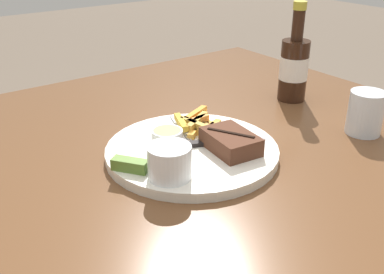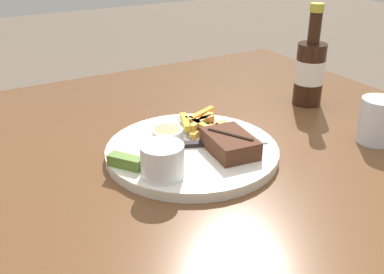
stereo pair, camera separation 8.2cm
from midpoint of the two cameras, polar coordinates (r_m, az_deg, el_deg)
dining_table at (r=0.88m, az=2.69°, el=-7.28°), size 1.11×1.21×0.78m
dinner_plate at (r=0.83m, az=2.82°, el=-1.87°), size 0.32×0.32×0.02m
steak_portion at (r=0.81m, az=7.73°, el=-0.88°), size 0.11×0.08×0.03m
fries_pile at (r=0.89m, az=4.21°, el=1.45°), size 0.13×0.10×0.02m
coleslaw_cup at (r=0.72m, az=-0.55°, el=-2.85°), size 0.07×0.07×0.06m
dipping_sauce_cup at (r=0.83m, az=-0.28°, el=0.03°), size 0.06×0.06×0.03m
pickle_spear at (r=0.76m, az=-5.39°, el=-3.20°), size 0.06×0.05×0.02m
fork_utensil at (r=0.90m, az=1.66°, el=1.19°), size 0.13×0.06×0.00m
knife_utensil at (r=0.84m, az=5.67°, el=-0.81°), size 0.08×0.16×0.01m
beer_bottle at (r=1.09m, az=16.85°, el=8.12°), size 0.07×0.07×0.23m
drinking_glass at (r=0.96m, az=24.77°, el=1.85°), size 0.07×0.07×0.09m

